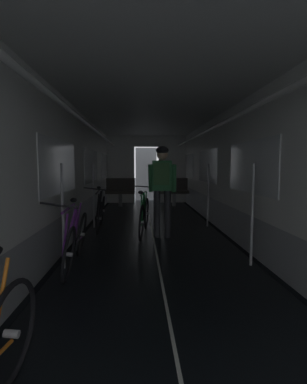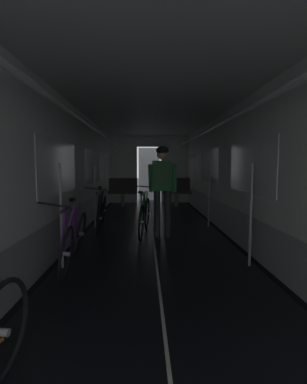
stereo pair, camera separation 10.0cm
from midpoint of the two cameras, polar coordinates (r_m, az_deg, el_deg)
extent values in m
plane|color=black|center=(2.26, 4.69, -32.30)|extent=(60.00, 60.00, 0.00)
cube|color=black|center=(5.35, -14.82, -9.81)|extent=(0.08, 11.50, 0.01)
cube|color=black|center=(5.46, 15.86, -9.53)|extent=(0.08, 11.50, 0.01)
cube|color=beige|center=(5.22, 0.69, -10.03)|extent=(0.03, 11.27, 0.00)
cube|color=#9EA0A5|center=(5.30, -15.95, -6.68)|extent=(0.12, 11.50, 0.60)
cube|color=white|center=(5.20, -16.29, 6.66)|extent=(0.12, 11.50, 1.85)
cube|color=white|center=(4.62, -17.25, 4.67)|extent=(0.02, 1.90, 0.80)
cube|color=white|center=(7.43, -11.29, 4.92)|extent=(0.02, 1.90, 0.80)
cube|color=white|center=(10.28, -8.61, 5.01)|extent=(0.02, 1.90, 0.80)
cube|color=yellow|center=(5.12, -15.71, 4.74)|extent=(0.01, 0.20, 0.28)
cylinder|color=white|center=(5.17, -12.71, 13.15)|extent=(0.07, 11.04, 0.07)
cylinder|color=#B7BABF|center=(4.08, -16.79, -4.53)|extent=(0.04, 0.04, 1.40)
cylinder|color=#B7BABF|center=(6.60, -10.92, -0.75)|extent=(0.04, 0.04, 1.40)
cube|color=#9EA0A5|center=(5.42, 16.95, -6.45)|extent=(0.12, 11.50, 0.60)
cube|color=white|center=(5.32, 17.30, 6.60)|extent=(0.12, 11.50, 1.85)
cube|color=white|center=(4.75, 18.76, 4.64)|extent=(0.02, 1.90, 0.80)
cube|color=white|center=(7.51, 11.08, 4.92)|extent=(0.02, 1.90, 0.80)
cube|color=white|center=(10.34, 7.56, 5.02)|extent=(0.02, 1.90, 0.80)
cube|color=yellow|center=(4.75, 18.75, 4.64)|extent=(0.01, 0.20, 0.28)
cylinder|color=white|center=(5.26, 13.88, 12.98)|extent=(0.07, 11.04, 0.07)
cylinder|color=#B7BABF|center=(4.21, 18.99, -4.30)|extent=(0.04, 0.04, 1.40)
cylinder|color=#B7BABF|center=(6.68, 11.12, -0.69)|extent=(0.04, 0.04, 1.40)
cube|color=white|center=(10.87, -5.60, 4.39)|extent=(1.00, 0.12, 2.45)
cube|color=white|center=(10.90, 4.44, 4.40)|extent=(1.00, 0.12, 2.45)
cube|color=white|center=(10.88, -0.58, 9.82)|extent=(0.90, 0.12, 0.40)
cube|color=#4C4F54|center=(11.55, -0.64, 3.47)|extent=(0.81, 0.04, 2.05)
cube|color=silver|center=(5.16, 0.72, 17.92)|extent=(3.14, 11.62, 0.12)
cylinder|color=gray|center=(9.87, -5.68, -1.54)|extent=(0.12, 0.12, 0.44)
cube|color=#47423D|center=(9.84, -5.69, 0.02)|extent=(0.96, 0.44, 0.10)
cube|color=#47423D|center=(10.01, -5.63, 1.55)|extent=(0.96, 0.08, 0.40)
torus|color=gray|center=(10.07, -8.07, 2.68)|extent=(0.14, 0.14, 0.02)
cylinder|color=gray|center=(9.91, 4.76, -1.50)|extent=(0.12, 0.12, 0.44)
cube|color=#47423D|center=(9.88, 4.78, 0.05)|extent=(0.96, 0.44, 0.10)
cube|color=#47423D|center=(10.05, 4.67, 1.57)|extent=(0.96, 0.08, 0.40)
torus|color=gray|center=(10.03, 2.21, 2.72)|extent=(0.14, 0.14, 0.02)
torus|color=black|center=(6.92, -9.22, -3.53)|extent=(0.16, 0.68, 0.67)
cylinder|color=#B2B2B7|center=(6.92, -9.22, -3.53)|extent=(0.10, 0.06, 0.06)
torus|color=black|center=(5.91, -9.91, -5.02)|extent=(0.16, 0.68, 0.67)
cylinder|color=#B2B2B7|center=(5.91, -9.91, -5.02)|extent=(0.10, 0.06, 0.06)
cylinder|color=black|center=(6.19, -9.95, -2.52)|extent=(0.08, 0.54, 0.56)
cylinder|color=black|center=(6.60, -9.66, -2.04)|extent=(0.12, 0.34, 0.55)
cylinder|color=black|center=(6.32, -10.17, 0.04)|extent=(0.09, 0.82, 0.04)
cylinder|color=black|center=(6.82, -9.54, -1.62)|extent=(0.08, 0.17, 0.49)
cylinder|color=black|center=(6.70, -9.33, -4.01)|extent=(0.06, 0.45, 0.07)
cylinder|color=black|center=(5.91, -10.21, -2.67)|extent=(0.09, 0.09, 0.49)
cylinder|color=black|center=(6.48, -9.44, -4.52)|extent=(0.04, 0.17, 0.17)
ellipsoid|color=black|center=(6.74, -9.92, 0.87)|extent=(0.11, 0.25, 0.07)
cylinder|color=black|center=(5.86, -10.69, 0.60)|extent=(0.44, 0.05, 0.08)
torus|color=black|center=(4.65, -13.33, -7.90)|extent=(0.17, 0.68, 0.67)
cylinder|color=#B2B2B7|center=(4.65, -13.33, -7.90)|extent=(0.10, 0.05, 0.06)
torus|color=black|center=(3.68, -15.86, -11.47)|extent=(0.17, 0.68, 0.67)
cylinder|color=#B2B2B7|center=(3.68, -15.86, -11.47)|extent=(0.10, 0.05, 0.06)
cylinder|color=purple|center=(3.93, -15.51, -7.11)|extent=(0.10, 0.54, 0.56)
cylinder|color=purple|center=(4.33, -14.46, -5.97)|extent=(0.13, 0.34, 0.55)
cylinder|color=purple|center=(4.04, -15.76, -3.01)|extent=(0.08, 0.82, 0.04)
cylinder|color=purple|center=(4.54, -14.01, -5.15)|extent=(0.10, 0.17, 0.49)
cylinder|color=purple|center=(4.44, -13.74, -8.84)|extent=(0.06, 0.45, 0.07)
cylinder|color=purple|center=(3.65, -16.45, -7.71)|extent=(0.11, 0.09, 0.49)
cylinder|color=black|center=(4.23, -14.19, -9.86)|extent=(0.05, 0.17, 0.17)
ellipsoid|color=black|center=(4.46, -14.80, -1.47)|extent=(0.11, 0.24, 0.07)
cylinder|color=black|center=(3.59, -17.49, -2.49)|extent=(0.44, 0.04, 0.09)
torus|color=black|center=(2.22, -26.08, -23.24)|extent=(0.13, 0.67, 0.67)
cylinder|color=#B2B2B7|center=(2.22, -26.08, -23.24)|extent=(0.10, 0.06, 0.06)
cylinder|color=#2D2D33|center=(5.61, 1.19, -4.27)|extent=(0.13, 0.13, 0.90)
cylinder|color=#2D2D33|center=(5.60, 3.24, -4.30)|extent=(0.13, 0.13, 0.90)
cube|color=#337F47|center=(5.53, 2.24, 3.19)|extent=(0.39, 0.27, 0.56)
cylinder|color=#337F47|center=(5.58, -0.01, 2.70)|extent=(0.12, 0.21, 0.53)
cylinder|color=#337F47|center=(5.54, 4.52, 2.67)|extent=(0.12, 0.21, 0.53)
sphere|color=beige|center=(5.53, 2.26, 7.33)|extent=(0.21, 0.21, 0.21)
ellipsoid|color=black|center=(5.54, 2.26, 8.06)|extent=(0.28, 0.31, 0.16)
cube|color=#3D703D|center=(5.36, 2.12, 3.56)|extent=(0.30, 0.20, 0.40)
torus|color=black|center=(5.36, -1.84, -5.97)|extent=(0.15, 0.67, 0.67)
cylinder|color=#B2B2B7|center=(5.36, -1.84, -5.97)|extent=(0.10, 0.06, 0.05)
torus|color=black|center=(6.36, -0.77, -4.20)|extent=(0.15, 0.67, 0.67)
cylinder|color=#B2B2B7|center=(6.36, -0.77, -4.20)|extent=(0.10, 0.06, 0.05)
cylinder|color=#1E8438|center=(6.02, -1.17, -2.62)|extent=(0.08, 0.54, 0.56)
cylinder|color=#1E8438|center=(5.62, -1.61, -3.19)|extent=(0.10, 0.34, 0.55)
cylinder|color=#1E8438|center=(5.84, -1.47, -0.25)|extent=(0.13, 0.82, 0.04)
cylinder|color=#1E8438|center=(5.39, -1.89, -3.30)|extent=(0.04, 0.17, 0.49)
cylinder|color=#1E8438|center=(5.59, -1.56, -5.75)|extent=(0.08, 0.45, 0.07)
cylinder|color=#1E8438|center=(6.30, -0.91, -2.07)|extent=(0.06, 0.09, 0.49)
cylinder|color=black|center=(5.81, -1.30, -5.55)|extent=(0.04, 0.17, 0.17)
ellipsoid|color=black|center=(5.41, -2.00, -0.05)|extent=(0.12, 0.25, 0.06)
cylinder|color=black|center=(6.29, -1.06, 1.05)|extent=(0.44, 0.07, 0.05)
camera|label=1|loc=(0.05, -89.47, 0.05)|focal=27.51mm
camera|label=2|loc=(0.05, 90.53, -0.05)|focal=27.51mm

